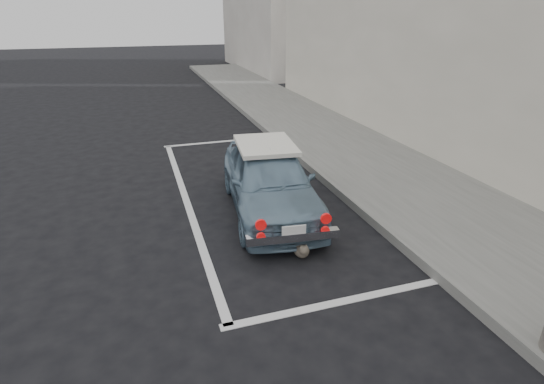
{
  "coord_description": "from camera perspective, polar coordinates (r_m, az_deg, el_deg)",
  "views": [
    {
      "loc": [
        -1.59,
        -4.16,
        3.21
      ],
      "look_at": [
        0.17,
        1.25,
        0.75
      ],
      "focal_mm": 28.0,
      "sensor_mm": 36.0,
      "label": 1
    }
  ],
  "objects": [
    {
      "name": "sidewalk",
      "position": [
        8.41,
        18.36,
        0.23
      ],
      "size": [
        2.8,
        40.0,
        0.15
      ],
      "primitive_type": "cube",
      "color": "#63635E",
      "rests_on": "ground"
    },
    {
      "name": "pline_side",
      "position": [
        7.87,
        -11.44,
        -1.15
      ],
      "size": [
        0.12,
        7.0,
        0.01
      ],
      "primitive_type": "cube",
      "color": "silver",
      "rests_on": "ground"
    },
    {
      "name": "retro_coupe",
      "position": [
        7.12,
        -0.34,
        1.71
      ],
      "size": [
        1.72,
        3.49,
        1.14
      ],
      "rotation": [
        0.0,
        0.0,
        -0.11
      ],
      "color": "#7191A7",
      "rests_on": "ground"
    },
    {
      "name": "pline_rear",
      "position": [
        5.29,
        9.6,
        -14.28
      ],
      "size": [
        3.0,
        0.12,
        0.01
      ],
      "primitive_type": "cube",
      "color": "silver",
      "rests_on": "ground"
    },
    {
      "name": "cat",
      "position": [
        6.0,
        4.0,
        -7.6
      ],
      "size": [
        0.28,
        0.5,
        0.27
      ],
      "rotation": [
        0.0,
        0.0,
        -0.17
      ],
      "color": "#6F5F54",
      "rests_on": "ground"
    },
    {
      "name": "ground",
      "position": [
        5.48,
        2.41,
        -12.44
      ],
      "size": [
        80.0,
        80.0,
        0.0
      ],
      "primitive_type": "plane",
      "color": "black",
      "rests_on": "ground"
    },
    {
      "name": "pline_front",
      "position": [
        11.32,
        -6.71,
        6.76
      ],
      "size": [
        3.0,
        0.12,
        0.01
      ],
      "primitive_type": "cube",
      "color": "silver",
      "rests_on": "ground"
    }
  ]
}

